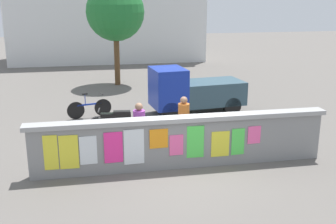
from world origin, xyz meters
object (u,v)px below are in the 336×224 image
Objects in this scene: person_walking at (184,117)px; person_bystander at (139,125)px; motorcycle at (117,121)px; tree_roadside at (115,12)px; auto_rickshaw_truck at (192,91)px; bicycle_far at (232,132)px; bicycle_near at (90,108)px.

person_bystander is at bearing -161.29° from person_walking.
tree_roadside reaches higher than motorcycle.
auto_rickshaw_truck reaches higher than bicycle_far.
motorcycle is 1.17× the size of person_walking.
auto_rickshaw_truck reaches higher than person_walking.
auto_rickshaw_truck reaches higher than person_bystander.
person_bystander is 0.32× the size of tree_roadside.
tree_roadside is at bearing 106.71° from bicycle_far.
auto_rickshaw_truck is 2.31× the size of person_walking.
motorcycle is at bearing -94.37° from tree_roadside.
person_bystander is (-2.99, -0.58, 0.62)m from bicycle_far.
person_walking reaches higher than motorcycle.
tree_roadside is (-2.86, 9.53, 3.30)m from bicycle_far.
person_bystander is (-1.40, -0.47, 0.00)m from person_walking.
tree_roadside is (0.61, 7.97, 3.20)m from motorcycle.
bicycle_near is 4.80m from person_walking.
bicycle_near is 0.32× the size of tree_roadside.
bicycle_near is (-0.89, 2.21, -0.10)m from motorcycle.
motorcycle is 1.17× the size of person_bystander.
auto_rickshaw_truck is 3.69m from motorcycle.
motorcycle is 0.37× the size of tree_roadside.
bicycle_far is at bearing -40.91° from bicycle_near.
auto_rickshaw_truck is 4.89m from person_bystander.
auto_rickshaw_truck is at bearing 71.87° from person_walking.
person_walking is at bearing 18.71° from person_bystander.
auto_rickshaw_truck is 2.19× the size of bicycle_far.
tree_roadside reaches higher than person_bystander.
person_walking is (-1.59, -0.10, 0.62)m from bicycle_far.
person_walking is (-1.20, -3.66, 0.09)m from auto_rickshaw_truck.
bicycle_near is at bearing 111.84° from motorcycle.
bicycle_near is at bearing 139.09° from bicycle_far.
bicycle_far reaches higher than motorcycle.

